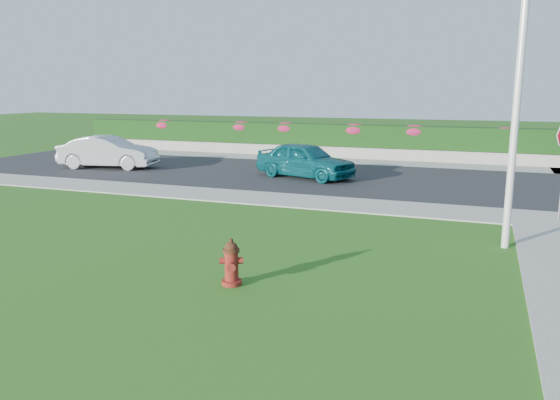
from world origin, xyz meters
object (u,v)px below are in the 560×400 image
at_px(fire_hydrant, 231,263).
at_px(sedan_teal, 305,160).
at_px(utility_pole, 516,112).
at_px(sedan_silver, 108,152).

relative_size(fire_hydrant, sedan_teal, 0.21).
height_order(sedan_teal, utility_pole, utility_pole).
bearing_deg(utility_pole, sedan_teal, 133.22).
xyz_separation_m(sedan_teal, sedan_silver, (-9.01, -0.44, 0.01)).
xyz_separation_m(sedan_teal, utility_pole, (7.13, -7.59, 2.26)).
distance_m(fire_hydrant, sedan_silver, 16.19).
distance_m(fire_hydrant, utility_pole, 6.86).
bearing_deg(sedan_silver, utility_pole, -124.85).
height_order(fire_hydrant, sedan_silver, sedan_silver).
relative_size(fire_hydrant, sedan_silver, 0.20).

